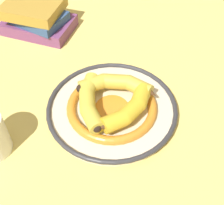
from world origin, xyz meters
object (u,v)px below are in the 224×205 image
at_px(banana_c, 89,100).
at_px(book_stack, 36,18).
at_px(decorative_bowl, 112,108).
at_px(banana_a, 128,110).
at_px(banana_b, 117,84).

bearing_deg(banana_c, book_stack, -158.20).
xyz_separation_m(banana_c, book_stack, (-0.38, 0.06, -0.00)).
bearing_deg(decorative_bowl, banana_a, 8.73).
xyz_separation_m(banana_a, banana_c, (-0.08, -0.05, -0.00)).
height_order(decorative_bowl, banana_a, banana_a).
distance_m(decorative_bowl, banana_a, 0.06).
bearing_deg(banana_b, banana_a, 110.62).
height_order(banana_a, banana_b, banana_a).
xyz_separation_m(decorative_bowl, banana_b, (-0.03, 0.04, 0.03)).
relative_size(banana_b, book_stack, 0.62).
relative_size(banana_a, banana_c, 1.05).
bearing_deg(banana_b, banana_c, 43.35).
bearing_deg(book_stack, banana_a, 153.26).
bearing_deg(banana_c, banana_a, 64.64).
bearing_deg(banana_a, book_stack, 75.58).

